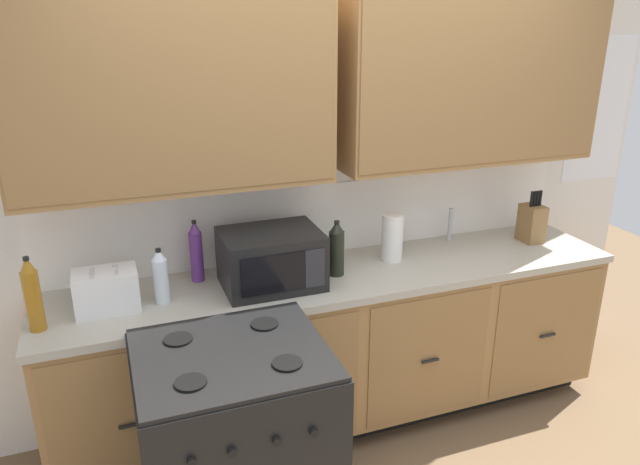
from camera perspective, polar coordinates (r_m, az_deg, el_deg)
The scene contains 13 objects.
ground_plane at distance 3.40m, azimuth 3.88°, elevation -19.81°, with size 8.00×8.00×0.00m, color brown.
wall_unit at distance 3.11m, azimuth 0.86°, elevation 10.51°, with size 4.20×0.40×2.57m.
counter_run at distance 3.35m, azimuth 2.00°, elevation -10.66°, with size 3.03×0.64×0.90m.
stove_range at distance 2.68m, azimuth -7.88°, elevation -19.71°, with size 0.76×0.68×0.95m.
microwave at distance 2.97m, azimuth -4.64°, elevation -2.50°, with size 0.48×0.37×0.28m.
toaster at distance 2.90m, azimuth -19.55°, elevation -5.20°, with size 0.28×0.18×0.19m.
knife_block at distance 3.75m, azimuth 19.38°, elevation 0.89°, with size 0.11×0.14×0.31m.
sink_faucet at distance 3.63m, azimuth 12.19°, elevation 0.73°, with size 0.02×0.02×0.20m, color #B2B5BA.
paper_towel_roll at distance 3.29m, azimuth 6.84°, elevation -0.47°, with size 0.12×0.12×0.26m, color white.
bottle_dark at distance 3.07m, azimuth 1.58°, elevation -1.54°, with size 0.08×0.08×0.29m.
bottle_violet at distance 3.06m, azimuth -11.64°, elevation -1.78°, with size 0.07×0.07×0.32m.
bottle_clear at distance 2.88m, azimuth -14.83°, elevation -4.03°, with size 0.07×0.07×0.27m.
bottle_amber at distance 2.81m, azimuth -25.55°, elevation -5.34°, with size 0.07×0.07×0.34m.
Camera 1 is at (-1.10, -2.36, 2.19)m, focal length 33.84 mm.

